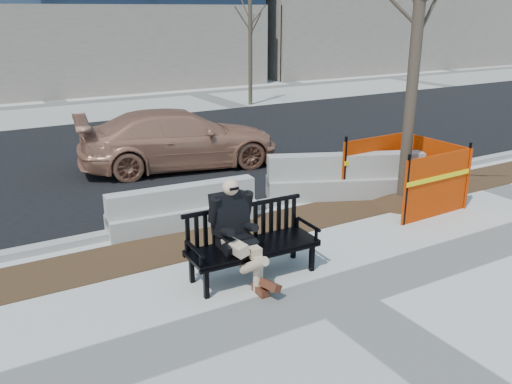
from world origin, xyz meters
TOP-DOWN VIEW (x-y plane):
  - ground at (0.00, 0.00)m, footprint 120.00×120.00m
  - mulch_strip at (0.00, 2.60)m, footprint 40.00×1.20m
  - asphalt_street at (0.00, 8.80)m, footprint 60.00×10.40m
  - curb at (0.00, 3.55)m, footprint 60.00×0.25m
  - bench at (-0.69, 1.03)m, footprint 2.03×0.78m
  - seated_man at (-0.96, 1.09)m, footprint 0.69×1.11m
  - tree_fence at (3.57, 2.28)m, footprint 2.80×2.80m
  - sedan at (0.71, 7.13)m, footprint 5.26×2.85m
  - jersey_barrier_left at (-0.81, 3.40)m, footprint 2.80×0.76m
  - jersey_barrier_right at (2.83, 3.22)m, footprint 3.30×1.94m
  - far_tree_right at (6.93, 14.49)m, footprint 2.38×2.38m

SIDE VIEW (x-z plane):
  - ground at x=0.00m, z-range 0.00..0.00m
  - bench at x=-0.69m, z-range -0.54..0.54m
  - seated_man at x=-0.96m, z-range -0.76..0.76m
  - tree_fence at x=3.57m, z-range -3.39..3.39m
  - sedan at x=0.71m, z-range -0.72..0.72m
  - jersey_barrier_left at x=-0.81m, z-range -0.40..0.40m
  - jersey_barrier_right at x=2.83m, z-range -0.48..0.48m
  - far_tree_right at x=6.93m, z-range -2.52..2.52m
  - asphalt_street at x=0.00m, z-range 0.00..0.01m
  - mulch_strip at x=0.00m, z-range -0.01..0.01m
  - curb at x=0.00m, z-range 0.00..0.12m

